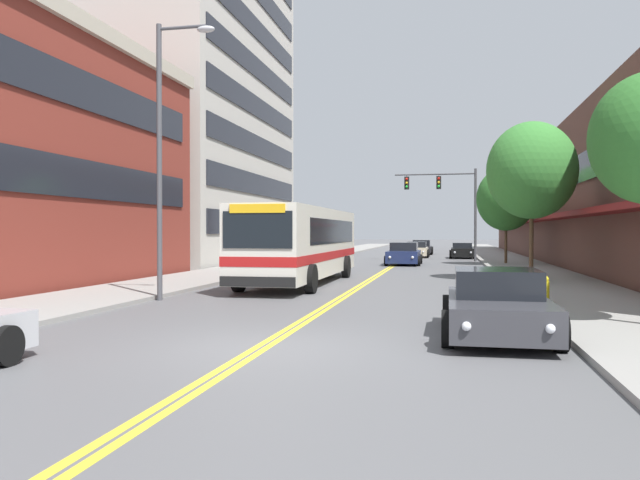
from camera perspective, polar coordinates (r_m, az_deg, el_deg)
ground_plane at (r=48.02m, az=7.67°, el=-1.74°), size 240.00×240.00×0.00m
sidewalk_left at (r=49.09m, az=-1.03°, el=-1.60°), size 3.88×106.00×0.13m
sidewalk_right at (r=48.09m, az=16.55°, el=-1.68°), size 3.88×106.00×0.13m
centre_line at (r=48.02m, az=7.67°, el=-1.73°), size 0.34×106.00×0.01m
office_tower_left at (r=46.59m, az=-12.96°, el=13.05°), size 12.08×20.41×24.04m
storefront_row_right at (r=49.00m, az=23.78°, el=3.12°), size 9.10×68.00×8.32m
city_bus at (r=25.44m, az=-1.62°, el=-0.11°), size 2.86×12.14×3.00m
car_beige_parked_left_mid at (r=41.02m, az=0.90°, el=-1.28°), size 2.13×4.62×1.37m
car_dark_grey_parked_right_foreground at (r=12.98m, az=15.89°, el=-5.78°), size 2.15×4.58×1.34m
car_black_parked_right_mid at (r=50.46m, az=12.87°, el=-0.98°), size 1.97×4.21×1.21m
car_champagne_moving_lead at (r=51.55m, az=8.83°, el=-0.91°), size 2.03×4.20×1.27m
car_navy_moving_second at (r=39.83m, az=7.68°, el=-1.32°), size 2.19×4.75×1.41m
car_charcoal_moving_third at (r=58.36m, az=9.27°, el=-0.70°), size 2.06×4.20×1.32m
traffic_signal_mast at (r=45.32m, az=11.59°, el=3.99°), size 5.76×0.38×6.55m
street_lamp_left_near at (r=19.66m, az=-13.89°, el=8.94°), size 1.87×0.28×8.38m
street_tree_right_mid at (r=27.79m, az=18.78°, el=6.04°), size 3.71×3.71×6.59m
street_tree_right_far at (r=40.67m, az=16.65°, el=3.62°), size 3.63×3.63×6.02m
fire_hydrant at (r=18.45m, az=19.89°, el=-4.25°), size 0.30×0.22×0.74m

